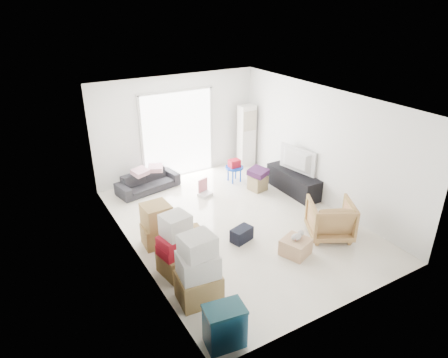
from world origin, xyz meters
name	(u,v)px	position (x,y,z in m)	size (l,w,h in m)	color
room_shell	(238,166)	(0.00, 0.00, 1.35)	(4.98, 6.48, 3.18)	white
sliding_door	(178,131)	(0.00, 2.98, 1.24)	(2.10, 0.04, 2.33)	white
ac_tower	(246,136)	(1.95, 2.65, 0.88)	(0.45, 0.30, 1.75)	white
tv_console	(293,182)	(2.00, 0.59, 0.26)	(0.48, 1.59, 0.53)	black
television	(294,170)	(2.00, 0.59, 0.60)	(1.07, 0.62, 0.14)	black
sofa	(148,179)	(-1.09, 2.50, 0.31)	(1.58, 0.46, 0.62)	#2A2B30
pillow_left	(140,167)	(-1.27, 2.47, 0.68)	(0.41, 0.32, 0.13)	#F2B1C0
pillow_right	(155,163)	(-0.85, 2.52, 0.68)	(0.37, 0.30, 0.13)	#F2B1C0
armchair	(330,217)	(1.35, -1.36, 0.43)	(0.84, 0.79, 0.87)	tan
storage_bins	(225,326)	(-1.90, -2.69, 0.32)	(0.61, 0.47, 0.64)	navy
box_stack_a	(198,272)	(-1.80, -1.71, 0.54)	(0.71, 0.61, 1.21)	olive
box_stack_b	(177,248)	(-1.80, -0.89, 0.50)	(0.69, 0.65, 1.16)	olive
box_stack_c	(157,225)	(-1.77, 0.12, 0.42)	(0.60, 0.51, 0.87)	olive
loose_box	(190,238)	(-1.26, -0.30, 0.19)	(0.45, 0.45, 0.38)	olive
duffel_bag	(242,234)	(-0.29, -0.62, 0.14)	(0.44, 0.26, 0.28)	black
ottoman	(258,183)	(1.31, 1.12, 0.19)	(0.38, 0.38, 0.38)	#928055
blanket	(258,173)	(1.31, 1.12, 0.45)	(0.42, 0.42, 0.14)	#4F2256
kids_table	(234,166)	(1.06, 1.85, 0.43)	(0.48, 0.48, 0.61)	#0E3EBE
toy_walker	(204,191)	(0.00, 1.53, 0.11)	(0.37, 0.35, 0.41)	silver
wood_crate	(296,247)	(0.35, -1.52, 0.16)	(0.48, 0.48, 0.32)	tan
plush_bunny	(298,236)	(0.38, -1.51, 0.39)	(0.30, 0.17, 0.15)	#B2ADA8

